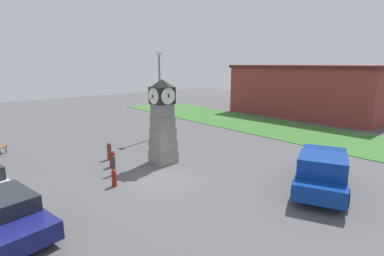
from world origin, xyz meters
The scene contains 12 objects.
ground_plane centered at (0.00, 0.00, 0.00)m, with size 81.06×81.06×0.00m, color #4C4C4F.
clock_tower centered at (-2.32, 1.63, 2.31)m, with size 1.40×1.48×4.84m.
bollard_near_tower centered at (-4.88, -0.54, 0.53)m, with size 0.26×0.26×1.05m.
bollard_mid_row centered at (-3.52, -1.01, 0.48)m, with size 0.32×0.32×0.94m.
bollard_far_row centered at (-2.31, -1.54, 0.53)m, with size 0.20×0.20×1.05m.
bollard_end_row centered at (-0.95, -2.19, 0.43)m, with size 0.23×0.23×0.84m.
car_by_building centered at (0.50, -6.82, 0.73)m, with size 4.25×2.47×1.42m.
pickup_truck centered at (5.58, 4.93, 0.93)m, with size 4.05×5.80×1.85m.
pedestrian_crossing_lot centered at (-6.53, 4.21, 0.96)m, with size 0.24×0.40×1.68m.
street_lamp_far_side centered at (-7.52, 5.08, 3.76)m, with size 0.50×0.24×6.53m.
warehouse_blue_far centered at (-5.32, 24.52, 2.75)m, with size 16.45×11.23×5.49m.
grass_verge_far centered at (0.37, 14.86, 0.02)m, with size 48.63×7.32×0.04m, color #386B2D.
Camera 1 is at (11.49, -8.09, 5.71)m, focal length 28.00 mm.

